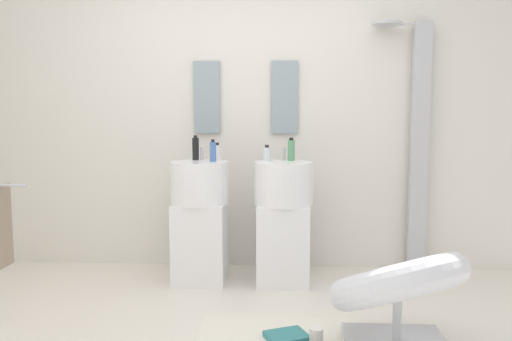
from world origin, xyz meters
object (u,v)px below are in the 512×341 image
at_px(shower_column, 417,143).
at_px(coffee_mug, 316,337).
at_px(pedestal_sink_right, 283,219).
at_px(soap_bottle_white, 217,152).
at_px(soap_bottle_black, 196,148).
at_px(soap_bottle_blue, 213,151).
at_px(pedestal_sink_left, 200,218).
at_px(magazine_teal, 287,337).
at_px(lounge_chair, 398,291).
at_px(soap_bottle_clear, 267,154).
at_px(soap_bottle_green, 291,150).

bearing_deg(shower_column, coffee_mug, -120.53).
relative_size(pedestal_sink_right, soap_bottle_white, 7.51).
xyz_separation_m(soap_bottle_white, soap_bottle_black, (-0.18, 0.03, 0.03)).
distance_m(pedestal_sink_right, soap_bottle_blue, 0.76).
relative_size(pedestal_sink_left, pedestal_sink_right, 1.00).
bearing_deg(magazine_teal, lounge_chair, -33.93).
xyz_separation_m(pedestal_sink_right, soap_bottle_black, (-0.70, 0.13, 0.54)).
distance_m(coffee_mug, soap_bottle_white, 1.73).
distance_m(coffee_mug, soap_bottle_clear, 1.59).
xyz_separation_m(lounge_chair, magazine_teal, (-0.61, 0.10, -0.32)).
height_order(magazine_teal, soap_bottle_white, soap_bottle_white).
relative_size(pedestal_sink_right, soap_bottle_black, 5.38).
bearing_deg(pedestal_sink_left, magazine_teal, -57.61).
bearing_deg(soap_bottle_blue, coffee_mug, -56.73).
bearing_deg(soap_bottle_black, coffee_mug, -54.69).
xyz_separation_m(lounge_chair, soap_bottle_blue, (-1.19, 1.17, 0.68)).
bearing_deg(magazine_teal, soap_bottle_clear, 73.36).
height_order(soap_bottle_white, soap_bottle_blue, soap_bottle_blue).
relative_size(shower_column, soap_bottle_black, 10.49).
relative_size(pedestal_sink_left, soap_bottle_white, 7.51).
distance_m(shower_column, soap_bottle_green, 1.07).
relative_size(magazine_teal, coffee_mug, 2.29).
relative_size(shower_column, soap_bottle_clear, 16.57).
height_order(pedestal_sink_left, soap_bottle_blue, soap_bottle_blue).
height_order(pedestal_sink_left, magazine_teal, pedestal_sink_left).
relative_size(pedestal_sink_left, soap_bottle_blue, 6.14).
distance_m(soap_bottle_white, soap_bottle_blue, 0.11).
xyz_separation_m(pedestal_sink_left, pedestal_sink_right, (0.65, 0.00, 0.00)).
height_order(soap_bottle_blue, soap_bottle_black, soap_bottle_black).
bearing_deg(soap_bottle_clear, soap_bottle_white, 179.46).
xyz_separation_m(pedestal_sink_right, soap_bottle_blue, (-0.54, -0.01, 0.53)).
distance_m(magazine_teal, soap_bottle_black, 1.74).
height_order(pedestal_sink_right, lounge_chair, pedestal_sink_right).
relative_size(soap_bottle_clear, soap_bottle_black, 0.63).
xyz_separation_m(pedestal_sink_right, coffee_mug, (0.20, -1.15, -0.44)).
bearing_deg(soap_bottle_green, soap_bottle_blue, -169.60).
height_order(coffee_mug, soap_bottle_clear, soap_bottle_clear).
relative_size(coffee_mug, soap_bottle_black, 0.52).
bearing_deg(soap_bottle_green, soap_bottle_white, -179.93).
height_order(soap_bottle_white, soap_bottle_black, soap_bottle_black).
xyz_separation_m(soap_bottle_white, soap_bottle_blue, (-0.02, -0.11, 0.02)).
height_order(magazine_teal, soap_bottle_blue, soap_bottle_blue).
height_order(coffee_mug, soap_bottle_blue, soap_bottle_blue).
bearing_deg(magazine_teal, soap_bottle_black, 96.72).
height_order(soap_bottle_green, soap_bottle_black, soap_bottle_black).
bearing_deg(soap_bottle_white, pedestal_sink_right, -10.29).
bearing_deg(soap_bottle_blue, soap_bottle_white, 80.50).
height_order(pedestal_sink_right, soap_bottle_black, soap_bottle_black).
xyz_separation_m(lounge_chair, soap_bottle_black, (-1.35, 1.31, 0.69)).
height_order(magazine_teal, coffee_mug, coffee_mug).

